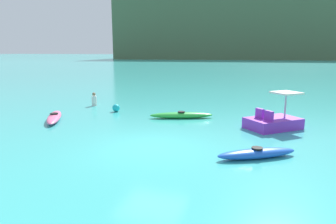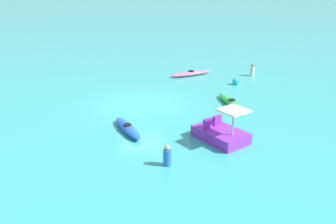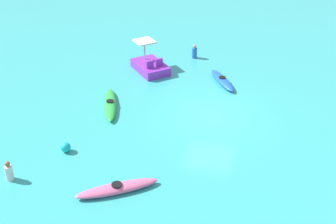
{
  "view_description": "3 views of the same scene",
  "coord_description": "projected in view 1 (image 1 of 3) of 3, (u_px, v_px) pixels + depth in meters",
  "views": [
    {
      "loc": [
        4.11,
        -10.17,
        3.56
      ],
      "look_at": [
        -0.33,
        2.94,
        0.77
      ],
      "focal_mm": 32.47,
      "sensor_mm": 36.0,
      "label": 1
    },
    {
      "loc": [
        19.93,
        3.64,
        7.28
      ],
      "look_at": [
        1.8,
        1.78,
        0.28
      ],
      "focal_mm": 40.05,
      "sensor_mm": 36.0,
      "label": 2
    },
    {
      "loc": [
        -19.19,
        -2.67,
        11.54
      ],
      "look_at": [
        -0.83,
        2.01,
        0.44
      ],
      "focal_mm": 48.5,
      "sensor_mm": 36.0,
      "label": 3
    }
  ],
  "objects": [
    {
      "name": "ground_plane",
      "position": [
        151.0,
        147.0,
        11.44
      ],
      "size": [
        600.0,
        600.0,
        0.0
      ],
      "primitive_type": "plane",
      "color": "#38ADA8"
    },
    {
      "name": "headland_cliff",
      "position": [
        246.0,
        31.0,
        143.29
      ],
      "size": [
        118.77,
        66.86,
        25.66
      ],
      "primitive_type": "cube",
      "rotation": [
        0.0,
        0.0,
        0.13
      ],
      "color": "#4C6042",
      "rests_on": "ground_plane"
    },
    {
      "name": "kayak_blue",
      "position": [
        257.0,
        153.0,
        10.25
      ],
      "size": [
        2.73,
        2.0,
        0.37
      ],
      "color": "blue",
      "rests_on": "ground_plane"
    },
    {
      "name": "kayak_green",
      "position": [
        181.0,
        115.0,
        16.34
      ],
      "size": [
        3.37,
        1.78,
        0.37
      ],
      "color": "green",
      "rests_on": "ground_plane"
    },
    {
      "name": "kayak_pink",
      "position": [
        54.0,
        117.0,
        15.87
      ],
      "size": [
        2.29,
        3.07,
        0.37
      ],
      "color": "pink",
      "rests_on": "ground_plane"
    },
    {
      "name": "pedal_boat_purple",
      "position": [
        273.0,
        121.0,
        14.13
      ],
      "size": [
        2.78,
        2.74,
        1.68
      ],
      "color": "purple",
      "rests_on": "ground_plane"
    },
    {
      "name": "buoy_cyan",
      "position": [
        116.0,
        108.0,
        18.09
      ],
      "size": [
        0.45,
        0.45,
        0.45
      ],
      "primitive_type": "sphere",
      "color": "#19B7C6",
      "rests_on": "ground_plane"
    },
    {
      "name": "person_near_shore",
      "position": [
        94.0,
        100.0,
        20.03
      ],
      "size": [
        0.45,
        0.45,
        0.88
      ],
      "color": "silver",
      "rests_on": "ground_plane"
    }
  ]
}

